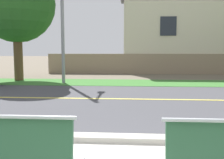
{
  "coord_description": "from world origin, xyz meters",
  "views": [
    {
      "loc": [
        0.11,
        -2.2,
        1.6
      ],
      "look_at": [
        -0.3,
        3.36,
        1.0
      ],
      "focal_mm": 42.43,
      "sensor_mm": 36.0,
      "label": 1
    }
  ],
  "objects": [
    {
      "name": "ground_plane",
      "position": [
        0.0,
        8.0,
        0.0
      ],
      "size": [
        140.0,
        140.0,
        0.0
      ],
      "primitive_type": "plane",
      "color": "#665B4C"
    },
    {
      "name": "curb_edge",
      "position": [
        0.0,
        2.35,
        0.06
      ],
      "size": [
        44.0,
        0.3,
        0.11
      ],
      "primitive_type": "cube",
      "color": "#ADA89E",
      "rests_on": "ground_plane"
    },
    {
      "name": "street_asphalt",
      "position": [
        0.0,
        6.5,
        0.0
      ],
      "size": [
        52.0,
        8.0,
        0.01
      ],
      "primitive_type": "cube",
      "color": "#424247",
      "rests_on": "ground_plane"
    },
    {
      "name": "road_centre_line",
      "position": [
        0.0,
        6.5,
        0.01
      ],
      "size": [
        48.0,
        0.14,
        0.01
      ],
      "primitive_type": "cube",
      "color": "#E0CC4C",
      "rests_on": "ground_plane"
    },
    {
      "name": "far_verge_grass",
      "position": [
        0.0,
        11.1,
        0.01
      ],
      "size": [
        48.0,
        2.8,
        0.02
      ],
      "primitive_type": "cube",
      "color": "#38702D",
      "rests_on": "ground_plane"
    },
    {
      "name": "streetlamp",
      "position": [
        -3.26,
        10.91,
        3.88
      ],
      "size": [
        0.24,
        2.1,
        6.76
      ],
      "color": "gray",
      "rests_on": "ground_plane"
    },
    {
      "name": "garden_wall",
      "position": [
        0.7,
        16.43,
        0.7
      ],
      "size": [
        13.0,
        0.36,
        1.4
      ],
      "primitive_type": "cube",
      "color": "gray",
      "rests_on": "ground_plane"
    },
    {
      "name": "house_across_street",
      "position": [
        5.09,
        19.62,
        3.33
      ],
      "size": [
        11.93,
        6.91,
        6.58
      ],
      "color": "beige",
      "rests_on": "ground_plane"
    }
  ]
}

